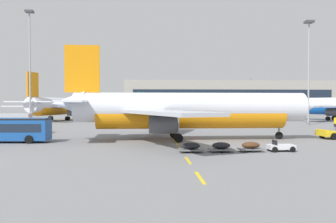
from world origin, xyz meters
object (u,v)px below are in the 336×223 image
(apron_light_mast_near, at_px, (30,54))
(airliner_mid_left, at_px, (120,108))
(airliner_foreground, at_px, (187,110))
(baggage_train, at_px, (236,147))
(apron_shuttle_bus, at_px, (0,128))
(airliner_far_center, at_px, (326,106))
(catering_truck, at_px, (20,123))
(apron_light_mast_far, at_px, (309,60))
(airliner_far_right, at_px, (62,106))

(apron_light_mast_near, bearing_deg, airliner_mid_left, 69.02)
(airliner_foreground, xyz_separation_m, apron_light_mast_near, (-33.09, 40.68, 12.55))
(airliner_foreground, relative_size, baggage_train, 2.98)
(apron_shuttle_bus, height_order, apron_light_mast_near, apron_light_mast_near)
(airliner_foreground, relative_size, airliner_far_center, 1.15)
(catering_truck, bearing_deg, apron_light_mast_near, 104.74)
(airliner_far_center, height_order, catering_truck, airliner_far_center)
(airliner_far_center, distance_m, catering_truck, 82.51)
(airliner_foreground, bearing_deg, airliner_mid_left, 100.18)
(apron_light_mast_far, bearing_deg, airliner_foreground, -134.47)
(airliner_foreground, bearing_deg, apron_light_mast_near, 129.12)
(airliner_mid_left, height_order, catering_truck, airliner_mid_left)
(airliner_foreground, distance_m, airliner_far_right, 64.34)
(airliner_mid_left, bearing_deg, apron_light_mast_far, -50.65)
(catering_truck, distance_m, apron_light_mast_far, 60.18)
(catering_truck, bearing_deg, baggage_train, -38.74)
(apron_shuttle_bus, distance_m, apron_light_mast_near, 45.96)
(airliner_foreground, height_order, apron_light_mast_near, apron_light_mast_near)
(airliner_far_center, height_order, baggage_train, airliner_far_center)
(airliner_far_center, relative_size, apron_light_mast_far, 1.32)
(airliner_far_right, bearing_deg, apron_shuttle_bus, -83.85)
(apron_shuttle_bus, height_order, apron_light_mast_far, apron_light_mast_far)
(apron_shuttle_bus, bearing_deg, catering_truck, 99.33)
(airliner_mid_left, xyz_separation_m, apron_light_mast_near, (-17.56, -45.80, 13.52))
(baggage_train, xyz_separation_m, apron_light_mast_near, (-36.77, 52.47, 15.96))
(baggage_train, relative_size, apron_light_mast_far, 0.51)
(catering_truck, height_order, baggage_train, catering_truck)
(airliner_mid_left, height_order, apron_light_mast_near, apron_light_mast_near)
(apron_light_mast_near, bearing_deg, airliner_far_right, 77.97)
(airliner_far_right, bearing_deg, airliner_mid_left, 64.41)
(baggage_train, bearing_deg, catering_truck, 141.26)
(airliner_far_center, bearing_deg, airliner_far_right, 177.25)
(airliner_foreground, xyz_separation_m, catering_truck, (-25.43, 11.57, -2.30))
(apron_shuttle_bus, bearing_deg, airliner_mid_left, 85.00)
(baggage_train, height_order, apron_light_mast_near, apron_light_mast_near)
(airliner_foreground, xyz_separation_m, airliner_far_center, (45.59, 53.51, 0.11))
(airliner_far_center, xyz_separation_m, airliner_far_right, (-75.17, 3.62, -0.03))
(airliner_mid_left, distance_m, airliner_far_right, 32.56)
(apron_light_mast_near, bearing_deg, apron_shuttle_bus, -76.93)
(airliner_mid_left, xyz_separation_m, airliner_far_center, (61.12, -32.97, 1.09))
(apron_shuttle_bus, bearing_deg, apron_light_mast_far, 31.28)
(catering_truck, bearing_deg, airliner_far_center, 30.57)
(catering_truck, bearing_deg, airliner_far_right, 95.21)
(airliner_far_center, distance_m, baggage_train, 77.67)
(airliner_foreground, relative_size, catering_truck, 4.86)
(airliner_foreground, bearing_deg, apron_shuttle_bus, -175.77)
(airliner_foreground, xyz_separation_m, baggage_train, (3.68, -11.78, -3.42))
(apron_light_mast_far, bearing_deg, baggage_train, -121.93)
(airliner_far_right, distance_m, apron_light_mast_far, 66.14)
(apron_shuttle_bus, relative_size, catering_truck, 1.69)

